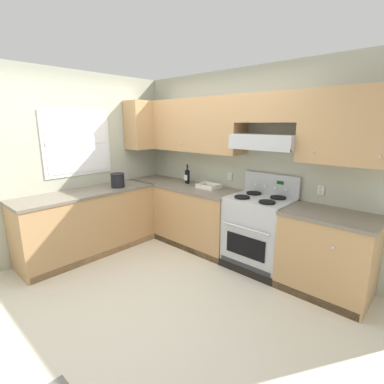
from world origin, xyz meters
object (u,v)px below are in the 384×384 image
at_px(bucket, 118,180).
at_px(stove, 258,232).
at_px(wine_bottle, 187,175).
at_px(bowl, 209,187).

bearing_deg(bucket, stove, 22.66).
bearing_deg(wine_bottle, bucket, -122.36).
bearing_deg(wine_bottle, bowl, -3.77).
xyz_separation_m(wine_bottle, bowl, (0.46, -0.03, -0.11)).
bearing_deg(bowl, bucket, -139.85).
bearing_deg(stove, bowl, 175.45).
distance_m(stove, bowl, 0.99).
xyz_separation_m(stove, bucket, (-1.91, -0.80, 0.54)).
height_order(bowl, bucket, bucket).
xyz_separation_m(stove, bowl, (-0.88, 0.07, 0.45)).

